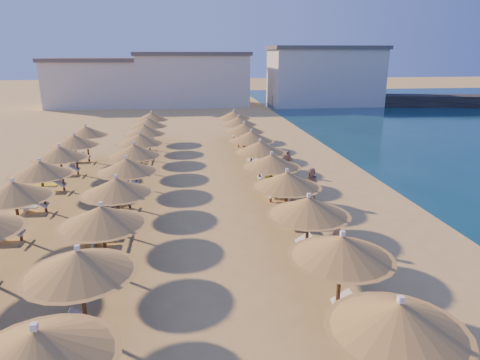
{
  "coord_description": "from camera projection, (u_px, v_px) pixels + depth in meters",
  "views": [
    {
      "loc": [
        -1.2,
        -15.67,
        7.23
      ],
      "look_at": [
        1.32,
        4.0,
        1.3
      ],
      "focal_mm": 32.0,
      "sensor_mm": 36.0,
      "label": 1
    }
  ],
  "objects": [
    {
      "name": "ground",
      "position": [
        220.0,
        241.0,
        17.12
      ],
      "size": [
        220.0,
        220.0,
        0.0
      ],
      "primitive_type": "plane",
      "color": "#DAAF5F",
      "rests_on": "ground"
    },
    {
      "name": "jetty",
      "position": [
        379.0,
        100.0,
        60.36
      ],
      "size": [
        30.18,
        10.15,
        1.5
      ],
      "primitive_type": "cube",
      "rotation": [
        0.0,
        0.0,
        -0.21
      ],
      "color": "black",
      "rests_on": "ground"
    },
    {
      "name": "hotel_blocks",
      "position": [
        216.0,
        79.0,
        59.75
      ],
      "size": [
        46.05,
        10.82,
        8.1
      ],
      "color": "beige",
      "rests_on": "ground"
    },
    {
      "name": "parasol_row_east",
      "position": [
        278.0,
        170.0,
        19.39
      ],
      "size": [
        2.96,
        38.68,
        2.6
      ],
      "color": "brown",
      "rests_on": "ground"
    },
    {
      "name": "parasol_row_west",
      "position": [
        122.0,
        176.0,
        18.55
      ],
      "size": [
        2.96,
        38.68,
        2.6
      ],
      "color": "brown",
      "rests_on": "ground"
    },
    {
      "name": "parasol_row_inland",
      "position": [
        28.0,
        179.0,
        18.08
      ],
      "size": [
        2.96,
        25.69,
        2.6
      ],
      "color": "brown",
      "rests_on": "ground"
    },
    {
      "name": "loungers",
      "position": [
        170.0,
        213.0,
        19.1
      ],
      "size": [
        13.83,
        36.37,
        0.66
      ],
      "color": "white",
      "rests_on": "ground"
    },
    {
      "name": "beachgoer_b",
      "position": [
        311.0,
        185.0,
        21.3
      ],
      "size": [
        0.82,
        0.97,
        1.75
      ],
      "primitive_type": "imported",
      "rotation": [
        0.0,
        0.0,
        -1.37
      ],
      "color": "tan",
      "rests_on": "ground"
    },
    {
      "name": "beachgoer_a",
      "position": [
        337.0,
        228.0,
        16.4
      ],
      "size": [
        0.49,
        0.63,
        1.52
      ],
      "primitive_type": "imported",
      "rotation": [
        0.0,
        0.0,
        -1.32
      ],
      "color": "tan",
      "rests_on": "ground"
    },
    {
      "name": "beachgoer_c",
      "position": [
        287.0,
        162.0,
        26.15
      ],
      "size": [
        0.87,
        0.94,
        1.54
      ],
      "primitive_type": "imported",
      "rotation": [
        0.0,
        0.0,
        -0.88
      ],
      "color": "tan",
      "rests_on": "ground"
    }
  ]
}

